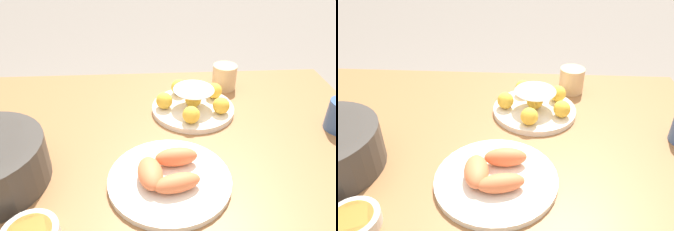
% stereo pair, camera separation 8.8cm
% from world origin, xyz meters
% --- Properties ---
extents(dining_table, '(1.30, 0.87, 0.72)m').
position_xyz_m(dining_table, '(0.00, 0.00, 0.63)').
color(dining_table, '#936038').
rests_on(dining_table, ground_plane).
extents(cake_plate, '(0.24, 0.24, 0.08)m').
position_xyz_m(cake_plate, '(-0.16, -0.17, 0.75)').
color(cake_plate, silver).
rests_on(cake_plate, dining_table).
extents(seafood_platter, '(0.27, 0.27, 0.06)m').
position_xyz_m(seafood_platter, '(-0.07, 0.13, 0.74)').
color(seafood_platter, silver).
rests_on(seafood_platter, dining_table).
extents(cup_near, '(0.08, 0.08, 0.08)m').
position_xyz_m(cup_near, '(-0.28, -0.31, 0.76)').
color(cup_near, '#DBB27F').
rests_on(cup_near, dining_table).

